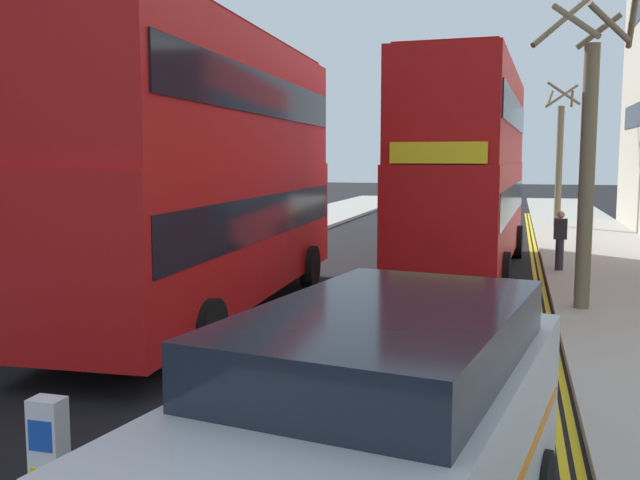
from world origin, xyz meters
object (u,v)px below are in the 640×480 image
(keep_left_bollard, at_px, (50,468))
(pedestrian_far, at_px, (560,239))
(double_decker_bus_oncoming, at_px, (468,164))
(taxi_minivan, at_px, (376,458))
(double_decker_bus_away, at_px, (210,166))

(keep_left_bollard, distance_m, pedestrian_far, 16.01)
(double_decker_bus_oncoming, xyz_separation_m, pedestrian_far, (2.51, 0.08, -2.04))
(double_decker_bus_oncoming, bearing_deg, keep_left_bollard, -98.84)
(keep_left_bollard, height_order, pedestrian_far, pedestrian_far)
(taxi_minivan, bearing_deg, keep_left_bollard, 177.99)
(keep_left_bollard, bearing_deg, double_decker_bus_oncoming, 81.16)
(double_decker_bus_away, distance_m, pedestrian_far, 10.20)
(keep_left_bollard, bearing_deg, double_decker_bus_away, 105.26)
(double_decker_bus_away, height_order, taxi_minivan, double_decker_bus_away)
(double_decker_bus_away, distance_m, taxi_minivan, 9.93)
(keep_left_bollard, distance_m, double_decker_bus_oncoming, 15.54)
(pedestrian_far, bearing_deg, taxi_minivan, -97.76)
(double_decker_bus_oncoming, bearing_deg, pedestrian_far, 1.74)
(double_decker_bus_away, bearing_deg, keep_left_bollard, -74.74)
(double_decker_bus_away, relative_size, pedestrian_far, 6.74)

